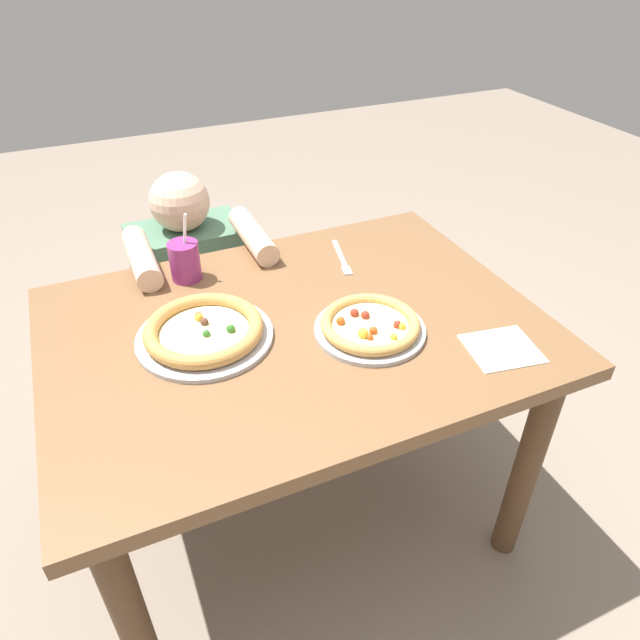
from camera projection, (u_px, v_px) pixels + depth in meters
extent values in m
plane|color=gray|center=(301.00, 510.00, 1.86)|extent=(8.00, 8.00, 0.00)
cube|color=brown|center=(295.00, 331.00, 1.43)|extent=(1.20, 0.88, 0.04)
cylinder|color=brown|center=(134.00, 625.00, 1.22)|extent=(0.07, 0.07, 0.71)
cylinder|color=brown|center=(527.00, 467.00, 1.56)|extent=(0.07, 0.07, 0.71)
cylinder|color=brown|center=(96.00, 406.00, 1.75)|extent=(0.07, 0.07, 0.71)
cylinder|color=brown|center=(395.00, 324.00, 2.09)|extent=(0.07, 0.07, 0.71)
cylinder|color=#B7B7BC|center=(370.00, 330.00, 1.39)|extent=(0.27, 0.27, 0.01)
cylinder|color=beige|center=(370.00, 326.00, 1.38)|extent=(0.19, 0.19, 0.01)
torus|color=tan|center=(370.00, 323.00, 1.38)|extent=(0.24, 0.24, 0.03)
sphere|color=gold|center=(402.00, 326.00, 1.37)|extent=(0.02, 0.02, 0.02)
sphere|color=gold|center=(363.00, 333.00, 1.34)|extent=(0.03, 0.03, 0.03)
sphere|color=#BF4C19|center=(341.00, 321.00, 1.38)|extent=(0.02, 0.02, 0.02)
sphere|color=maroon|center=(397.00, 324.00, 1.37)|extent=(0.02, 0.02, 0.02)
sphere|color=#BF4C19|center=(370.00, 337.00, 1.33)|extent=(0.02, 0.02, 0.02)
sphere|color=#BF4C19|center=(373.00, 331.00, 1.35)|extent=(0.02, 0.02, 0.02)
sphere|color=maroon|center=(365.00, 315.00, 1.40)|extent=(0.02, 0.02, 0.02)
sphere|color=maroon|center=(354.00, 313.00, 1.41)|extent=(0.02, 0.02, 0.02)
sphere|color=gold|center=(394.00, 337.00, 1.33)|extent=(0.02, 0.02, 0.02)
cylinder|color=#B7B7BC|center=(205.00, 337.00, 1.37)|extent=(0.33, 0.33, 0.01)
cylinder|color=beige|center=(204.00, 333.00, 1.36)|extent=(0.21, 0.21, 0.01)
torus|color=#C68C47|center=(204.00, 329.00, 1.35)|extent=(0.28, 0.28, 0.03)
sphere|color=maroon|center=(199.00, 316.00, 1.40)|extent=(0.02, 0.02, 0.02)
sphere|color=#2D6623|center=(231.00, 329.00, 1.36)|extent=(0.02, 0.02, 0.02)
sphere|color=brown|center=(204.00, 322.00, 1.38)|extent=(0.02, 0.02, 0.02)
sphere|color=gold|center=(199.00, 317.00, 1.39)|extent=(0.02, 0.02, 0.02)
sphere|color=#2D6623|center=(206.00, 334.00, 1.34)|extent=(0.02, 0.02, 0.02)
cylinder|color=#8C2D72|center=(185.00, 261.00, 1.56)|extent=(0.08, 0.08, 0.11)
cylinder|color=white|center=(185.00, 231.00, 1.51)|extent=(0.02, 0.01, 0.10)
cube|color=white|center=(502.00, 349.00, 1.34)|extent=(0.18, 0.17, 0.00)
cube|color=silver|center=(340.00, 253.00, 1.70)|extent=(0.05, 0.16, 0.00)
cube|color=silver|center=(347.00, 271.00, 1.62)|extent=(0.03, 0.05, 0.00)
cylinder|color=#333847|center=(202.00, 350.00, 2.17)|extent=(0.29, 0.29, 0.45)
cube|color=#4C7259|center=(189.00, 266.00, 1.95)|extent=(0.37, 0.22, 0.29)
sphere|color=beige|center=(180.00, 202.00, 1.82)|extent=(0.19, 0.19, 0.19)
cylinder|color=beige|center=(141.00, 257.00, 1.62)|extent=(0.07, 0.28, 0.07)
cylinder|color=beige|center=(253.00, 235.00, 1.72)|extent=(0.07, 0.28, 0.07)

